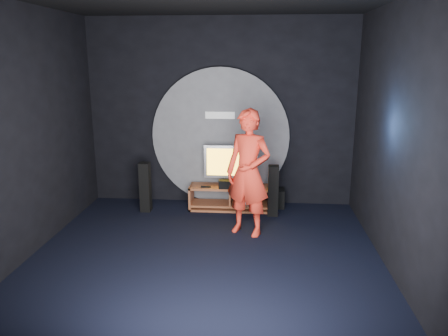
# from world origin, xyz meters

# --- Properties ---
(floor) EXTENTS (5.00, 5.00, 0.00)m
(floor) POSITION_xyz_m (0.00, 0.00, 0.00)
(floor) COLOR black
(floor) RESTS_ON ground
(back_wall) EXTENTS (5.00, 0.04, 3.50)m
(back_wall) POSITION_xyz_m (0.00, 2.50, 1.75)
(back_wall) COLOR black
(back_wall) RESTS_ON ground
(front_wall) EXTENTS (5.00, 0.04, 3.50)m
(front_wall) POSITION_xyz_m (0.00, -2.50, 1.75)
(front_wall) COLOR black
(front_wall) RESTS_ON ground
(left_wall) EXTENTS (0.04, 5.00, 3.50)m
(left_wall) POSITION_xyz_m (-2.50, 0.00, 1.75)
(left_wall) COLOR black
(left_wall) RESTS_ON ground
(right_wall) EXTENTS (0.04, 5.00, 3.50)m
(right_wall) POSITION_xyz_m (2.50, 0.00, 1.75)
(right_wall) COLOR black
(right_wall) RESTS_ON ground
(wall_disc_panel) EXTENTS (2.60, 0.11, 2.60)m
(wall_disc_panel) POSITION_xyz_m (0.00, 2.44, 1.30)
(wall_disc_panel) COLOR #515156
(wall_disc_panel) RESTS_ON ground
(media_console) EXTENTS (1.52, 0.45, 0.45)m
(media_console) POSITION_xyz_m (0.23, 2.05, 0.19)
(media_console) COLOR #974F2E
(media_console) RESTS_ON ground
(tv) EXTENTS (0.99, 0.22, 0.75)m
(tv) POSITION_xyz_m (0.22, 2.12, 0.86)
(tv) COLOR #A1A0A7
(tv) RESTS_ON media_console
(center_speaker) EXTENTS (0.40, 0.15, 0.15)m
(center_speaker) POSITION_xyz_m (0.22, 1.90, 0.53)
(center_speaker) COLOR black
(center_speaker) RESTS_ON media_console
(remote) EXTENTS (0.18, 0.05, 0.02)m
(remote) POSITION_xyz_m (-0.22, 1.93, 0.46)
(remote) COLOR black
(remote) RESTS_ON media_console
(tower_speaker_left) EXTENTS (0.18, 0.20, 0.92)m
(tower_speaker_left) POSITION_xyz_m (-1.33, 1.83, 0.46)
(tower_speaker_left) COLOR black
(tower_speaker_left) RESTS_ON ground
(tower_speaker_right) EXTENTS (0.18, 0.20, 0.92)m
(tower_speaker_right) POSITION_xyz_m (1.00, 1.80, 0.46)
(tower_speaker_right) COLOR black
(tower_speaker_right) RESTS_ON ground
(subwoofer) EXTENTS (0.32, 0.32, 0.35)m
(subwoofer) POSITION_xyz_m (1.07, 2.25, 0.18)
(subwoofer) COLOR black
(subwoofer) RESTS_ON ground
(player) EXTENTS (0.87, 0.74, 2.01)m
(player) POSITION_xyz_m (0.58, 0.94, 1.01)
(player) COLOR red
(player) RESTS_ON ground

